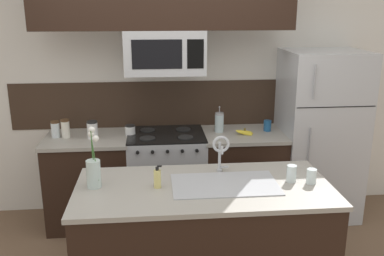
% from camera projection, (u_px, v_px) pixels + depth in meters
% --- Properties ---
extents(rear_partition, '(5.20, 0.10, 2.60)m').
position_uv_depth(rear_partition, '(193.00, 88.00, 4.51)').
color(rear_partition, silver).
rests_on(rear_partition, ground).
extents(splash_band, '(3.14, 0.01, 0.48)m').
position_uv_depth(splash_band, '(165.00, 104.00, 4.47)').
color(splash_band, '#332319').
rests_on(splash_band, rear_partition).
extents(back_counter_left, '(0.82, 0.65, 0.91)m').
position_uv_depth(back_counter_left, '(90.00, 180.00, 4.29)').
color(back_counter_left, black).
rests_on(back_counter_left, ground).
extents(back_counter_right, '(0.83, 0.65, 0.91)m').
position_uv_depth(back_counter_right, '(242.00, 175.00, 4.43)').
color(back_counter_right, black).
rests_on(back_counter_right, ground).
extents(stove_range, '(0.76, 0.64, 0.93)m').
position_uv_depth(stove_range, '(167.00, 177.00, 4.35)').
color(stove_range, '#B7BABF').
rests_on(stove_range, ground).
extents(microwave, '(0.74, 0.40, 0.41)m').
position_uv_depth(microwave, '(165.00, 52.00, 3.98)').
color(microwave, '#B7BABF').
extents(refrigerator, '(0.78, 0.74, 1.72)m').
position_uv_depth(refrigerator, '(318.00, 135.00, 4.40)').
color(refrigerator, '#B7BABF').
rests_on(refrigerator, ground).
extents(storage_jar_tall, '(0.08, 0.08, 0.16)m').
position_uv_depth(storage_jar_tall, '(55.00, 129.00, 4.14)').
color(storage_jar_tall, silver).
rests_on(storage_jar_tall, back_counter_left).
extents(storage_jar_medium, '(0.08, 0.08, 0.18)m').
position_uv_depth(storage_jar_medium, '(65.00, 129.00, 4.13)').
color(storage_jar_medium, silver).
rests_on(storage_jar_medium, back_counter_left).
extents(storage_jar_short, '(0.10, 0.10, 0.17)m').
position_uv_depth(storage_jar_short, '(92.00, 130.00, 4.11)').
color(storage_jar_short, silver).
rests_on(storage_jar_short, back_counter_left).
extents(storage_jar_squat, '(0.10, 0.10, 0.10)m').
position_uv_depth(storage_jar_squat, '(130.00, 130.00, 4.22)').
color(storage_jar_squat, silver).
rests_on(storage_jar_squat, back_counter_left).
extents(banana_bunch, '(0.19, 0.12, 0.08)m').
position_uv_depth(banana_bunch, '(245.00, 132.00, 4.23)').
color(banana_bunch, yellow).
rests_on(banana_bunch, back_counter_right).
extents(french_press, '(0.09, 0.09, 0.27)m').
position_uv_depth(french_press, '(219.00, 122.00, 4.31)').
color(french_press, silver).
rests_on(french_press, back_counter_right).
extents(coffee_tin, '(0.08, 0.08, 0.11)m').
position_uv_depth(coffee_tin, '(267.00, 126.00, 4.35)').
color(coffee_tin, '#1E5184').
rests_on(coffee_tin, back_counter_right).
extents(island_counter, '(1.83, 0.85, 0.91)m').
position_uv_depth(island_counter, '(203.00, 242.00, 3.18)').
color(island_counter, black).
rests_on(island_counter, ground).
extents(kitchen_sink, '(0.76, 0.44, 0.16)m').
position_uv_depth(kitchen_sink, '(225.00, 194.00, 3.09)').
color(kitchen_sink, '#ADAFB5').
rests_on(kitchen_sink, island_counter).
extents(sink_faucet, '(0.14, 0.14, 0.31)m').
position_uv_depth(sink_faucet, '(221.00, 149.00, 3.22)').
color(sink_faucet, '#B7BABF').
rests_on(sink_faucet, island_counter).
extents(dish_soap_bottle, '(0.06, 0.05, 0.16)m').
position_uv_depth(dish_soap_bottle, '(157.00, 178.00, 3.01)').
color(dish_soap_bottle, '#DBCC75').
rests_on(dish_soap_bottle, island_counter).
extents(drinking_glass, '(0.07, 0.07, 0.12)m').
position_uv_depth(drinking_glass, '(292.00, 174.00, 3.11)').
color(drinking_glass, silver).
rests_on(drinking_glass, island_counter).
extents(spare_glass, '(0.07, 0.07, 0.11)m').
position_uv_depth(spare_glass, '(311.00, 176.00, 3.08)').
color(spare_glass, silver).
rests_on(spare_glass, island_counter).
extents(flower_vase, '(0.11, 0.16, 0.44)m').
position_uv_depth(flower_vase, '(94.00, 172.00, 3.00)').
color(flower_vase, silver).
rests_on(flower_vase, island_counter).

